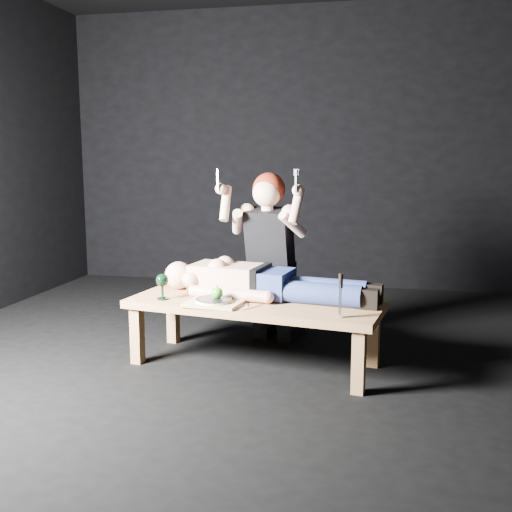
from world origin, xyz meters
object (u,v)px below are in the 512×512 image
goblet (162,287)px  carving_knife (340,296)px  table (254,333)px  serving_tray (214,303)px  lying_man (269,279)px  kneeling_woman (273,256)px

goblet → carving_knife: size_ratio=0.66×
table → goblet: 0.70m
serving_tray → carving_knife: 0.86m
lying_man → carving_knife: size_ratio=6.17×
table → carving_knife: size_ratio=6.29×
carving_knife → lying_man: bearing=148.9°
serving_tray → carving_knife: bearing=-9.9°
table → serving_tray: (-0.24, -0.16, 0.24)m
serving_tray → lying_man: bearing=43.4°
table → kneeling_woman: (0.03, 0.55, 0.44)m
lying_man → serving_tray: 0.44m
lying_man → kneeling_woman: 0.43m
lying_man → kneeling_woman: size_ratio=1.25×
lying_man → goblet: (-0.69, -0.22, -0.04)m
kneeling_woman → serving_tray: bearing=-100.3°
lying_man → carving_knife: bearing=-31.1°
kneeling_woman → carving_knife: size_ratio=4.93×
serving_tray → goblet: size_ratio=2.00×
table → serving_tray: bearing=-136.9°
kneeling_woman → serving_tray: size_ratio=3.74×
table → serving_tray: 0.37m
lying_man → serving_tray: size_ratio=4.68×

